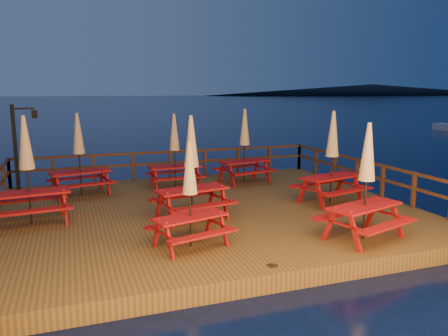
# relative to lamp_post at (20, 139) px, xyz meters

# --- Properties ---
(ground) EXTENTS (500.00, 500.00, 0.00)m
(ground) POSITION_rel_lamp_post_xyz_m (5.39, -4.55, -2.20)
(ground) COLOR black
(ground) RESTS_ON ground
(deck) EXTENTS (12.00, 10.00, 0.40)m
(deck) POSITION_rel_lamp_post_xyz_m (5.39, -4.55, -2.00)
(deck) COLOR #4D3718
(deck) RESTS_ON ground
(deck_piles) EXTENTS (11.44, 9.44, 1.40)m
(deck_piles) POSITION_rel_lamp_post_xyz_m (5.39, -4.55, -2.50)
(deck_piles) COLOR #351C11
(deck_piles) RESTS_ON ground
(railing) EXTENTS (11.80, 9.75, 1.10)m
(railing) POSITION_rel_lamp_post_xyz_m (5.39, -2.77, -1.03)
(railing) COLOR #351C11
(railing) RESTS_ON deck
(lamp_post) EXTENTS (0.85, 0.18, 3.00)m
(lamp_post) POSITION_rel_lamp_post_xyz_m (0.00, 0.00, 0.00)
(lamp_post) COLOR black
(lamp_post) RESTS_ON deck
(headland_right) EXTENTS (230.40, 86.40, 7.00)m
(headland_right) POSITION_rel_lamp_post_xyz_m (190.39, 225.45, 1.30)
(headland_right) COLOR black
(headland_right) RESTS_ON ground
(picnic_table_0) EXTENTS (2.23, 1.97, 2.75)m
(picnic_table_0) POSITION_rel_lamp_post_xyz_m (1.92, -1.63, -0.36)
(picnic_table_0) COLOR maroon
(picnic_table_0) RESTS_ON deck
(picnic_table_1) EXTENTS (1.89, 1.56, 2.66)m
(picnic_table_1) POSITION_rel_lamp_post_xyz_m (5.16, -1.55, -0.41)
(picnic_table_1) COLOR maroon
(picnic_table_1) RESTS_ON deck
(picnic_table_2) EXTENTS (2.17, 1.86, 2.86)m
(picnic_table_2) POSITION_rel_lamp_post_xyz_m (0.57, -4.46, -0.31)
(picnic_table_2) COLOR maroon
(picnic_table_2) RESTS_ON deck
(picnic_table_3) EXTENTS (2.35, 2.09, 2.87)m
(picnic_table_3) POSITION_rel_lamp_post_xyz_m (9.26, -5.25, -0.31)
(picnic_table_3) COLOR maroon
(picnic_table_3) RESTS_ON deck
(picnic_table_4) EXTENTS (2.26, 2.00, 2.79)m
(picnic_table_4) POSITION_rel_lamp_post_xyz_m (7.88, -1.49, -0.34)
(picnic_table_4) COLOR maroon
(picnic_table_4) RESTS_ON deck
(picnic_table_5) EXTENTS (2.31, 2.09, 2.76)m
(picnic_table_5) POSITION_rel_lamp_post_xyz_m (8.14, -8.40, -0.36)
(picnic_table_5) COLOR maroon
(picnic_table_5) RESTS_ON deck
(picnic_table_6) EXTENTS (1.97, 1.76, 2.39)m
(picnic_table_6) POSITION_rel_lamp_post_xyz_m (4.12, -7.54, -0.55)
(picnic_table_6) COLOR maroon
(picnic_table_6) RESTS_ON deck
(picnic_table_7) EXTENTS (2.27, 2.00, 2.83)m
(picnic_table_7) POSITION_rel_lamp_post_xyz_m (4.73, -5.45, -0.33)
(picnic_table_7) COLOR maroon
(picnic_table_7) RESTS_ON deck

